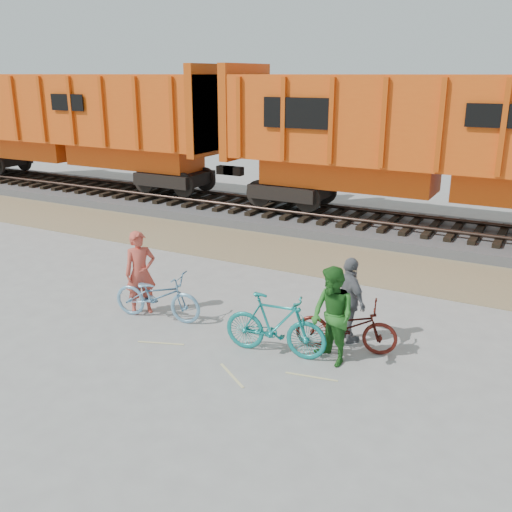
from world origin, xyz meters
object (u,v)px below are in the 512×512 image
Objects in this scene: person_solo at (140,273)px; person_woman at (349,300)px; hopper_car_left at (73,121)px; bicycle_maroon at (346,326)px; hopper_car_center at (450,140)px; bicycle_teal at (275,325)px; person_man at (332,316)px; bicycle_blue at (157,296)px.

person_solo is 1.08× the size of person_woman.
hopper_car_left reaches higher than bicycle_maroon.
bicycle_maroon is (-0.01, -8.40, -2.52)m from hopper_car_center.
hopper_car_left is 7.33× the size of bicycle_teal.
hopper_car_center reaches higher than bicycle_teal.
hopper_car_left is at bearing 46.46° from bicycle_maroon.
hopper_car_left is 1.00× the size of hopper_car_center.
person_man is (-0.07, -0.54, 0.39)m from bicycle_maroon.
bicycle_maroon is 1.04× the size of person_solo.
person_solo is (10.58, -8.79, -2.11)m from hopper_car_left.
hopper_car_center is (15.00, 0.00, 0.00)m from hopper_car_left.
hopper_car_center is 7.33× the size of bicycle_teal.
bicycle_blue is at bearing 51.66° from person_woman.
person_woman is at bearing -40.90° from person_solo.
bicycle_maroon is (3.91, 0.49, -0.02)m from bicycle_blue.
person_man reaches higher than person_woman.
person_solo reaches higher than bicycle_blue.
person_solo reaches higher than person_man.
person_solo is (-4.42, -8.79, -2.11)m from hopper_car_center.
hopper_car_center is 7.58× the size of bicycle_maroon.
person_solo is at bearing -149.20° from person_man.
person_man is at bearing -85.75° from bicycle_teal.
bicycle_blue reaches higher than bicycle_maroon.
bicycle_teal is 1.52m from person_woman.
person_solo is at bearing 80.81° from bicycle_maroon.
bicycle_teal is at bearing -104.14° from bicycle_blue.
person_woman is at bearing 124.47° from person_man.
bicycle_teal is at bearing -57.34° from person_solo.
hopper_car_left is at bearing 88.95° from person_solo.
person_solo is at bearing 48.89° from person_woman.
bicycle_blue is at bearing -147.97° from person_man.
person_woman reaches higher than bicycle_blue.
person_man is (-0.09, -8.95, -2.13)m from hopper_car_center.
bicycle_blue is (11.08, -8.89, -2.50)m from hopper_car_left.
hopper_car_center is 8.44× the size of person_woman.
hopper_car_left is 17.52m from person_man.
bicycle_teal is 1.06m from person_man.
bicycle_blue is at bearing -38.76° from hopper_car_left.
bicycle_teal reaches higher than bicycle_blue.
bicycle_blue is 1.10× the size of person_man.
person_solo reaches higher than bicycle_maroon.
person_woman is (3.81, 0.89, 0.32)m from bicycle_blue.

